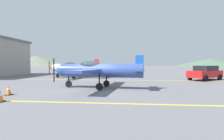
# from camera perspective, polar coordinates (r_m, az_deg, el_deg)

# --- Properties ---
(ground_plane) EXTENTS (400.00, 400.00, 0.00)m
(ground_plane) POSITION_cam_1_polar(r_m,az_deg,el_deg) (12.04, -7.15, -6.65)
(ground_plane) COLOR slate
(apron_line_near) EXTENTS (80.00, 0.16, 0.01)m
(apron_line_near) POSITION_cam_1_polar(r_m,az_deg,el_deg) (8.49, -12.96, -10.25)
(apron_line_near) COLOR yellow
(apron_line_near) RESTS_ON ground_plane
(apron_line_far) EXTENTS (80.00, 0.16, 0.01)m
(apron_line_far) POSITION_cam_1_polar(r_m,az_deg,el_deg) (19.95, -1.87, -3.23)
(apron_line_far) COLOR yellow
(apron_line_far) RESTS_ON ground_plane
(airplane_near) EXTENTS (7.05, 8.09, 2.42)m
(airplane_near) POSITION_cam_1_polar(r_m,az_deg,el_deg) (13.02, -4.84, 0.02)
(airplane_near) COLOR #33478C
(airplane_near) RESTS_ON ground_plane
(airplane_mid) EXTENTS (7.05, 8.09, 2.42)m
(airplane_mid) POSITION_cam_1_polar(r_m,az_deg,el_deg) (23.18, -12.34, 0.80)
(airplane_mid) COLOR silver
(airplane_mid) RESTS_ON ground_plane
(car_sedan) EXTENTS (4.49, 4.08, 1.62)m
(car_sedan) POSITION_cam_1_polar(r_m,az_deg,el_deg) (22.26, 28.00, -0.75)
(car_sedan) COLOR red
(car_sedan) RESTS_ON ground_plane
(traffic_cone_front) EXTENTS (0.36, 0.36, 0.59)m
(traffic_cone_front) POSITION_cam_1_polar(r_m,az_deg,el_deg) (9.91, -32.53, -7.09)
(traffic_cone_front) COLOR black
(traffic_cone_front) RESTS_ON ground_plane
(traffic_cone_side) EXTENTS (0.36, 0.36, 0.59)m
(traffic_cone_side) POSITION_cam_1_polar(r_m,az_deg,el_deg) (11.83, -30.50, -5.64)
(traffic_cone_side) COLOR black
(traffic_cone_side) RESTS_ON ground_plane
(hill_left) EXTENTS (51.58, 51.58, 8.30)m
(hill_left) POSITION_cam_1_polar(r_m,az_deg,el_deg) (145.23, -23.37, 2.67)
(hill_left) COLOR slate
(hill_left) RESTS_ON ground_plane
(hill_centerleft) EXTENTS (61.52, 61.52, 6.44)m
(hill_centerleft) POSITION_cam_1_polar(r_m,az_deg,el_deg) (165.34, 29.29, 2.15)
(hill_centerleft) COLOR #4C6651
(hill_centerleft) RESTS_ON ground_plane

